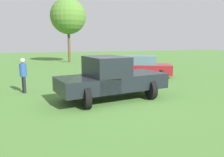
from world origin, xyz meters
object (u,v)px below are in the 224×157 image
object	(u,v)px
sedan_near	(137,67)
tree_back_right	(68,16)
person_visitor	(23,73)
pickup_truck	(110,77)

from	to	relation	value
sedan_near	tree_back_right	size ratio (longest dim) A/B	0.71
person_visitor	pickup_truck	bearing A→B (deg)	130.70
tree_back_right	person_visitor	bearing A→B (deg)	164.26
sedan_near	person_visitor	bearing A→B (deg)	44.85
person_visitor	tree_back_right	xyz separation A→B (m)	(14.66, -4.13, 4.15)
pickup_truck	sedan_near	bearing A→B (deg)	45.25
sedan_near	tree_back_right	distance (m)	12.89
pickup_truck	tree_back_right	distance (m)	17.64
sedan_near	tree_back_right	world-z (taller)	tree_back_right
sedan_near	person_visitor	distance (m)	7.88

